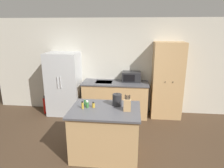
{
  "coord_description": "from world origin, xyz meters",
  "views": [
    {
      "loc": [
        0.44,
        -3.15,
        2.36
      ],
      "look_at": [
        -0.05,
        1.4,
        1.05
      ],
      "focal_mm": 32.0,
      "sensor_mm": 36.0,
      "label": 1
    }
  ],
  "objects_px": {
    "spice_bottle_tall_dark": "(93,105)",
    "spice_bottle_green_herb": "(85,103)",
    "refrigerator": "(64,84)",
    "pantry_cabinet": "(167,81)",
    "kettle": "(117,100)",
    "microwave": "(131,77)",
    "spice_bottle_amber_oil": "(87,104)",
    "fire_extinguisher": "(45,105)",
    "knife_block": "(127,105)",
    "spice_bottle_short_red": "(83,105)"
  },
  "relations": [
    {
      "from": "microwave",
      "to": "spice_bottle_short_red",
      "type": "height_order",
      "value": "microwave"
    },
    {
      "from": "kettle",
      "to": "microwave",
      "type": "bearing_deg",
      "value": 81.96
    },
    {
      "from": "spice_bottle_tall_dark",
      "to": "spice_bottle_amber_oil",
      "type": "height_order",
      "value": "spice_bottle_amber_oil"
    },
    {
      "from": "knife_block",
      "to": "kettle",
      "type": "xyz_separation_m",
      "value": [
        -0.2,
        0.24,
        -0.0
      ]
    },
    {
      "from": "spice_bottle_green_herb",
      "to": "fire_extinguisher",
      "type": "distance_m",
      "value": 2.29
    },
    {
      "from": "spice_bottle_amber_oil",
      "to": "spice_bottle_green_herb",
      "type": "relative_size",
      "value": 1.35
    },
    {
      "from": "spice_bottle_green_herb",
      "to": "kettle",
      "type": "bearing_deg",
      "value": 3.47
    },
    {
      "from": "refrigerator",
      "to": "fire_extinguisher",
      "type": "relative_size",
      "value": 3.29
    },
    {
      "from": "refrigerator",
      "to": "fire_extinguisher",
      "type": "height_order",
      "value": "refrigerator"
    },
    {
      "from": "spice_bottle_tall_dark",
      "to": "spice_bottle_short_red",
      "type": "relative_size",
      "value": 0.76
    },
    {
      "from": "refrigerator",
      "to": "knife_block",
      "type": "xyz_separation_m",
      "value": [
        1.8,
        -1.83,
        0.19
      ]
    },
    {
      "from": "kettle",
      "to": "fire_extinguisher",
      "type": "distance_m",
      "value": 2.74
    },
    {
      "from": "kettle",
      "to": "fire_extinguisher",
      "type": "height_order",
      "value": "kettle"
    },
    {
      "from": "knife_block",
      "to": "pantry_cabinet",
      "type": "bearing_deg",
      "value": 62.68
    },
    {
      "from": "refrigerator",
      "to": "knife_block",
      "type": "bearing_deg",
      "value": -45.49
    },
    {
      "from": "knife_block",
      "to": "microwave",
      "type": "bearing_deg",
      "value": 88.7
    },
    {
      "from": "kettle",
      "to": "refrigerator",
      "type": "bearing_deg",
      "value": 135.13
    },
    {
      "from": "fire_extinguisher",
      "to": "knife_block",
      "type": "bearing_deg",
      "value": -36.32
    },
    {
      "from": "spice_bottle_tall_dark",
      "to": "fire_extinguisher",
      "type": "xyz_separation_m",
      "value": [
        -1.73,
        1.64,
        -0.75
      ]
    },
    {
      "from": "spice_bottle_short_red",
      "to": "spice_bottle_green_herb",
      "type": "relative_size",
      "value": 1.43
    },
    {
      "from": "fire_extinguisher",
      "to": "kettle",
      "type": "bearing_deg",
      "value": -34.71
    },
    {
      "from": "refrigerator",
      "to": "pantry_cabinet",
      "type": "relative_size",
      "value": 0.85
    },
    {
      "from": "refrigerator",
      "to": "kettle",
      "type": "bearing_deg",
      "value": -44.87
    },
    {
      "from": "fire_extinguisher",
      "to": "pantry_cabinet",
      "type": "bearing_deg",
      "value": 3.05
    },
    {
      "from": "pantry_cabinet",
      "to": "spice_bottle_amber_oil",
      "type": "distance_m",
      "value": 2.51
    },
    {
      "from": "refrigerator",
      "to": "knife_block",
      "type": "height_order",
      "value": "refrigerator"
    },
    {
      "from": "spice_bottle_tall_dark",
      "to": "spice_bottle_green_herb",
      "type": "xyz_separation_m",
      "value": [
        -0.19,
        0.11,
        -0.0
      ]
    },
    {
      "from": "spice_bottle_short_red",
      "to": "pantry_cabinet",
      "type": "bearing_deg",
      "value": 46.29
    },
    {
      "from": "refrigerator",
      "to": "microwave",
      "type": "xyz_separation_m",
      "value": [
        1.84,
        0.15,
        0.21
      ]
    },
    {
      "from": "spice_bottle_tall_dark",
      "to": "fire_extinguisher",
      "type": "height_order",
      "value": "spice_bottle_tall_dark"
    },
    {
      "from": "refrigerator",
      "to": "pantry_cabinet",
      "type": "xyz_separation_m",
      "value": [
        2.78,
        0.08,
        0.15
      ]
    },
    {
      "from": "pantry_cabinet",
      "to": "kettle",
      "type": "relative_size",
      "value": 8.04
    },
    {
      "from": "refrigerator",
      "to": "pantry_cabinet",
      "type": "height_order",
      "value": "pantry_cabinet"
    },
    {
      "from": "spice_bottle_amber_oil",
      "to": "fire_extinguisher",
      "type": "distance_m",
      "value": 2.42
    },
    {
      "from": "refrigerator",
      "to": "spice_bottle_green_herb",
      "type": "xyz_separation_m",
      "value": [
        0.99,
        -1.63,
        0.12
      ]
    },
    {
      "from": "refrigerator",
      "to": "spice_bottle_amber_oil",
      "type": "bearing_deg",
      "value": -58.8
    },
    {
      "from": "spice_bottle_amber_oil",
      "to": "kettle",
      "type": "bearing_deg",
      "value": 15.99
    },
    {
      "from": "knife_block",
      "to": "spice_bottle_tall_dark",
      "type": "distance_m",
      "value": 0.64
    },
    {
      "from": "refrigerator",
      "to": "spice_bottle_tall_dark",
      "type": "relative_size",
      "value": 16.15
    },
    {
      "from": "kettle",
      "to": "fire_extinguisher",
      "type": "bearing_deg",
      "value": 145.29
    },
    {
      "from": "knife_block",
      "to": "kettle",
      "type": "height_order",
      "value": "knife_block"
    },
    {
      "from": "refrigerator",
      "to": "microwave",
      "type": "bearing_deg",
      "value": 4.51
    },
    {
      "from": "kettle",
      "to": "knife_block",
      "type": "bearing_deg",
      "value": -49.93
    },
    {
      "from": "spice_bottle_tall_dark",
      "to": "kettle",
      "type": "distance_m",
      "value": 0.45
    },
    {
      "from": "spice_bottle_short_red",
      "to": "fire_extinguisher",
      "type": "distance_m",
      "value": 2.42
    },
    {
      "from": "pantry_cabinet",
      "to": "kettle",
      "type": "bearing_deg",
      "value": -125.4
    },
    {
      "from": "knife_block",
      "to": "fire_extinguisher",
      "type": "relative_size",
      "value": 0.58
    },
    {
      "from": "pantry_cabinet",
      "to": "spice_bottle_amber_oil",
      "type": "height_order",
      "value": "pantry_cabinet"
    },
    {
      "from": "microwave",
      "to": "spice_bottle_amber_oil",
      "type": "bearing_deg",
      "value": -112.56
    },
    {
      "from": "spice_bottle_short_red",
      "to": "spice_bottle_green_herb",
      "type": "bearing_deg",
      "value": 89.52
    }
  ]
}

